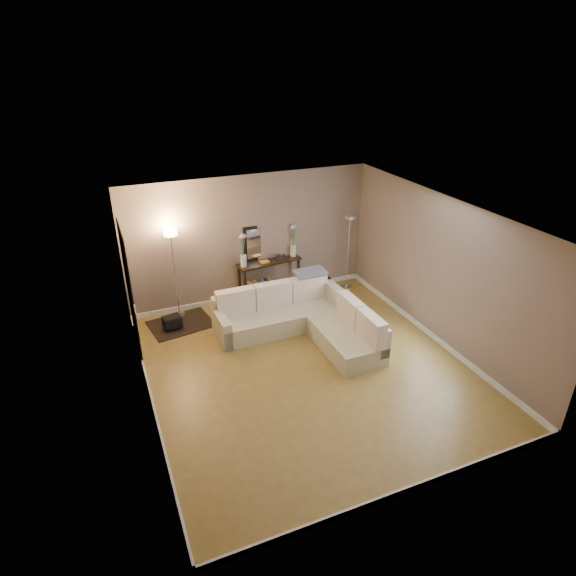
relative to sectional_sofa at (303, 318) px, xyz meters
name	(u,v)px	position (x,y,z in m)	size (l,w,h in m)	color
floor	(307,368)	(-0.38, -1.01, -0.32)	(5.00, 5.50, 0.01)	olive
ceiling	(310,216)	(-0.38, -1.01, 2.29)	(5.00, 5.50, 0.01)	white
wall_back	(250,239)	(-0.38, 1.75, 0.99)	(5.00, 0.02, 2.60)	gray
wall_front	(418,409)	(-0.38, -3.77, 0.99)	(5.00, 0.02, 2.60)	gray
wall_left	(139,331)	(-2.89, -1.01, 0.99)	(0.02, 5.50, 2.60)	gray
wall_right	(441,272)	(2.13, -1.01, 0.99)	(0.02, 5.50, 2.60)	gray
baseboard_back	(253,295)	(-0.38, 1.72, -0.26)	(5.00, 0.03, 0.10)	white
baseboard_front	(404,491)	(-0.38, -3.75, -0.26)	(5.00, 0.03, 0.10)	white
baseboard_left	(153,403)	(-2.86, -1.01, -0.26)	(0.03, 5.50, 0.10)	white
baseboard_right	(430,334)	(2.11, -1.01, -0.26)	(0.03, 5.50, 0.10)	white
doorway	(130,291)	(-2.86, 0.69, 0.79)	(0.02, 1.20, 2.20)	black
switch_plate	(135,309)	(-2.86, -0.16, 0.89)	(0.02, 0.08, 0.12)	white
sectional_sofa	(303,318)	(0.00, 0.00, 0.00)	(2.39, 2.29, 0.84)	beige
throw_blanket	(310,272)	(0.42, 0.60, 0.60)	(0.60, 0.35, 0.05)	slate
console_table	(266,278)	(-0.12, 1.59, 0.15)	(1.37, 0.51, 0.82)	black
leaning_mirror	(265,241)	(-0.06, 1.77, 0.88)	(0.95, 0.15, 0.74)	black
table_decor	(270,260)	(-0.04, 1.56, 0.54)	(0.57, 0.14, 0.13)	gold
flower_vase_left	(243,253)	(-0.60, 1.54, 0.80)	(0.16, 0.14, 0.71)	silver
flower_vase_right	(293,243)	(0.52, 1.66, 0.80)	(0.16, 0.14, 0.71)	silver
floor_lamp_lit	(173,257)	(-1.97, 1.53, 0.93)	(0.28, 0.28, 1.76)	silver
floor_lamp_unlit	(349,237)	(1.67, 1.37, 0.86)	(0.24, 0.24, 1.66)	silver
charcoal_rug	(181,324)	(-2.01, 1.18, -0.30)	(1.15, 0.86, 0.02)	black
black_bag	(172,322)	(-2.18, 1.06, -0.15)	(0.32, 0.23, 0.21)	black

